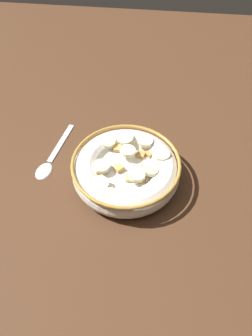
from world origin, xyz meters
The scene contains 3 objects.
ground_plane centered at (0.00, 0.00, -1.00)cm, with size 130.38×130.38×2.00cm, color #472B19.
cereal_bowl centered at (-0.01, -0.01, 2.55)cm, with size 18.43×18.43×5.25cm.
spoon centered at (14.46, -2.27, 0.34)cm, with size 4.57×14.52×0.80cm.
Camera 1 is at (-4.13, 35.29, 45.68)cm, focal length 35.13 mm.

